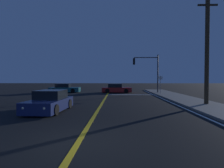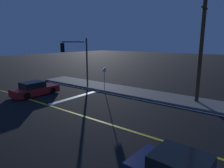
# 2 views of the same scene
# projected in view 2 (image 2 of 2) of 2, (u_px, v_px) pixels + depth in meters

# --- Properties ---
(sidewalk_right) EXTENTS (3.20, 35.30, 0.15)m
(sidewalk_right) POSITION_uv_depth(u_px,v_px,m) (181.00, 100.00, 17.83)
(sidewalk_right) COLOR slate
(sidewalk_right) RESTS_ON ground
(lane_line_center) EXTENTS (0.20, 33.33, 0.01)m
(lane_line_center) POSITION_uv_depth(u_px,v_px,m) (134.00, 132.00, 11.74)
(lane_line_center) COLOR gold
(lane_line_center) RESTS_ON ground
(lane_line_edge_right) EXTENTS (0.16, 33.33, 0.01)m
(lane_line_edge_right) POSITION_uv_depth(u_px,v_px,m) (173.00, 106.00, 16.41)
(lane_line_edge_right) COLOR white
(lane_line_edge_right) RESTS_ON ground
(stop_bar) EXTENTS (6.26, 0.50, 0.01)m
(stop_bar) POSITION_uv_depth(u_px,v_px,m) (76.00, 97.00, 19.11)
(stop_bar) COLOR white
(stop_bar) RESTS_ON ground
(car_distant_tail_red) EXTENTS (4.47, 1.98, 1.34)m
(car_distant_tail_red) POSITION_uv_depth(u_px,v_px,m) (35.00, 89.00, 19.68)
(car_distant_tail_red) COLOR maroon
(car_distant_tail_red) RESTS_ON ground
(traffic_signal_near_right) EXTENTS (3.61, 0.28, 5.49)m
(traffic_signal_near_right) POSITION_uv_depth(u_px,v_px,m) (78.00, 55.00, 21.76)
(traffic_signal_near_right) COLOR #38383D
(traffic_signal_near_right) RESTS_ON ground
(utility_pole_right) EXTENTS (1.77, 0.32, 9.10)m
(utility_pole_right) POSITION_uv_depth(u_px,v_px,m) (201.00, 47.00, 16.36)
(utility_pole_right) COLOR #42301E
(utility_pole_right) RESTS_ON ground
(street_sign_corner) EXTENTS (0.56, 0.06, 2.45)m
(street_sign_corner) POSITION_uv_depth(u_px,v_px,m) (104.00, 75.00, 21.29)
(street_sign_corner) COLOR slate
(street_sign_corner) RESTS_ON ground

